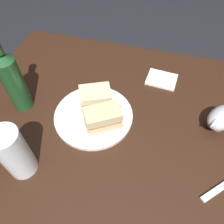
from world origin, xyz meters
TOP-DOWN VIEW (x-y plane):
  - ground_plane at (0.00, 0.00)m, footprint 6.00×6.00m
  - dining_table at (0.00, 0.00)m, footprint 1.13×0.79m
  - plate at (-0.12, -0.02)m, footprint 0.26×0.26m
  - sandwich_half_left at (-0.08, -0.05)m, footprint 0.13×0.11m
  - sandwich_half_right at (-0.13, 0.03)m, footprint 0.12×0.11m
  - potato_wedge_front at (-0.07, 0.03)m, footprint 0.06×0.04m
  - potato_wedge_middle at (-0.05, -0.05)m, footprint 0.05×0.04m
  - potato_wedge_back at (-0.11, 0.03)m, footprint 0.04×0.05m
  - pint_glass at (-0.25, -0.24)m, footprint 0.08×0.08m
  - gravy_boat at (0.27, 0.04)m, footprint 0.13×0.13m
  - cider_bottle at (-0.37, -0.04)m, footprint 0.06×0.06m
  - napkin at (0.08, 0.21)m, footprint 0.12×0.10m

SIDE VIEW (x-z plane):
  - ground_plane at x=0.00m, z-range 0.00..0.00m
  - dining_table at x=0.00m, z-range 0.00..0.71m
  - napkin at x=0.08m, z-range 0.71..0.71m
  - plate at x=-0.12m, z-range 0.71..0.72m
  - potato_wedge_front at x=-0.07m, z-range 0.72..0.73m
  - potato_wedge_middle at x=-0.05m, z-range 0.72..0.74m
  - potato_wedge_back at x=-0.11m, z-range 0.72..0.74m
  - sandwich_half_right at x=-0.13m, z-range 0.72..0.78m
  - gravy_boat at x=0.27m, z-range 0.71..0.79m
  - sandwich_half_left at x=-0.08m, z-range 0.72..0.78m
  - pint_glass at x=-0.25m, z-range 0.70..0.86m
  - cider_bottle at x=-0.37m, z-range 0.68..0.96m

